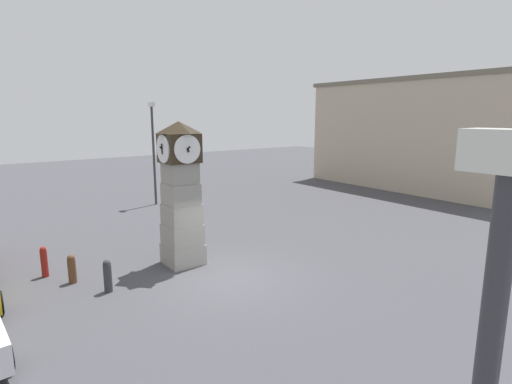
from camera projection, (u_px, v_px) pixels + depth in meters
name	position (u px, v px, depth m)	size (l,w,h in m)	color
ground_plane	(230.00, 278.00, 13.42)	(83.23, 83.23, 0.00)	#424247
clock_tower	(181.00, 195.00, 14.31)	(1.57, 1.48, 5.19)	gray
bollard_near_tower	(44.00, 261.00, 13.47)	(0.22, 0.22, 1.07)	maroon
bollard_mid_row	(72.00, 269.00, 12.98)	(0.25, 0.25, 0.97)	brown
bollard_far_row	(108.00, 276.00, 12.31)	(0.25, 0.25, 1.05)	#333338
street_lamp_near_road	(153.00, 146.00, 23.89)	(0.50, 0.24, 6.13)	#333338
warehouse_blue_far	(417.00, 134.00, 29.92)	(15.84, 6.45, 7.99)	#B7A88E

